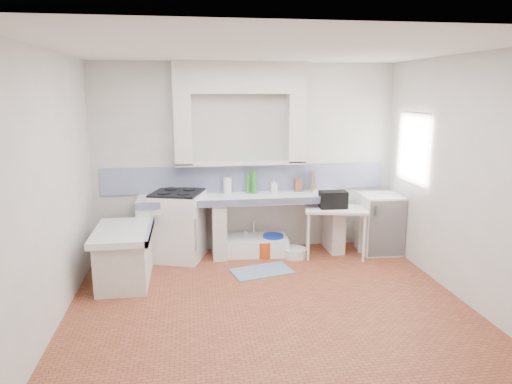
{
  "coord_description": "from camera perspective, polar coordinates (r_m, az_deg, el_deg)",
  "views": [
    {
      "loc": [
        -0.85,
        -4.81,
        2.38
      ],
      "look_at": [
        0.0,
        1.0,
        1.1
      ],
      "focal_mm": 32.39,
      "sensor_mm": 36.0,
      "label": 1
    }
  ],
  "objects": [
    {
      "name": "bucket_orange",
      "position": [
        6.83,
        1.02,
        -7.03
      ],
      "size": [
        0.33,
        0.33,
        0.24
      ],
      "primitive_type": "cylinder",
      "rotation": [
        0.0,
        0.0,
        0.34
      ],
      "color": "#BF4312",
      "rests_on": "ground"
    },
    {
      "name": "water_bottle_b",
      "position": [
        7.12,
        1.31,
        -6.02
      ],
      "size": [
        0.1,
        0.1,
        0.29
      ],
      "primitive_type": "cylinder",
      "rotation": [
        0.0,
        0.0,
        -0.32
      ],
      "color": "silver",
      "rests_on": "ground"
    },
    {
      "name": "paper_towel",
      "position": [
        6.82,
        -3.56,
        0.78
      ],
      "size": [
        0.15,
        0.15,
        0.24
      ],
      "primitive_type": "cylinder",
      "rotation": [
        0.0,
        0.0,
        -0.31
      ],
      "color": "white",
      "rests_on": "counter_slab"
    },
    {
      "name": "stove",
      "position": [
        6.76,
        -9.6,
        -4.19
      ],
      "size": [
        0.85,
        0.83,
        0.96
      ],
      "primitive_type": "cube",
      "rotation": [
        0.0,
        0.0,
        -0.31
      ],
      "color": "white",
      "rests_on": "ground"
    },
    {
      "name": "wall_left",
      "position": [
        5.11,
        -24.04,
        0.14
      ],
      "size": [
        0.0,
        4.5,
        4.5
      ],
      "primitive_type": "plane",
      "rotation": [
        1.57,
        0.0,
        1.57
      ],
      "color": "silver",
      "rests_on": "ground"
    },
    {
      "name": "counter_pier_left",
      "position": [
        6.84,
        -13.46,
        -4.81
      ],
      "size": [
        0.2,
        0.55,
        0.82
      ],
      "primitive_type": "cube",
      "color": "silver",
      "rests_on": "ground"
    },
    {
      "name": "peninsula_top",
      "position": [
        6.03,
        -16.12,
        -4.79
      ],
      "size": [
        0.7,
        1.1,
        0.08
      ],
      "primitive_type": "cube",
      "color": "white",
      "rests_on": "ground"
    },
    {
      "name": "bucket_blue",
      "position": [
        6.96,
        2.13,
        -6.46
      ],
      "size": [
        0.38,
        0.38,
        0.29
      ],
      "primitive_type": "cylinder",
      "rotation": [
        0.0,
        0.0,
        0.26
      ],
      "color": "#0D28C2",
      "rests_on": "ground"
    },
    {
      "name": "black_bag",
      "position": [
        6.74,
        9.5,
        -0.93
      ],
      "size": [
        0.4,
        0.24,
        0.25
      ],
      "primitive_type": "cube",
      "rotation": [
        0.0,
        0.0,
        -0.04
      ],
      "color": "black",
      "rests_on": "side_table"
    },
    {
      "name": "counter_pier_mid",
      "position": [
        6.82,
        -4.61,
        -4.55
      ],
      "size": [
        0.2,
        0.55,
        0.82
      ],
      "primitive_type": "cube",
      "color": "silver",
      "rests_on": "ground"
    },
    {
      "name": "peninsula_base",
      "position": [
        6.14,
        -15.92,
        -7.92
      ],
      "size": [
        0.6,
        1.0,
        0.62
      ],
      "primitive_type": "cube",
      "color": "silver",
      "rests_on": "ground"
    },
    {
      "name": "counter_lip",
      "position": [
        6.46,
        -1.42,
        -1.32
      ],
      "size": [
        3.0,
        0.04,
        0.1
      ],
      "primitive_type": "cube",
      "color": "navy",
      "rests_on": "ground"
    },
    {
      "name": "bucket_red",
      "position": [
        6.92,
        -1.33,
        -6.73
      ],
      "size": [
        0.3,
        0.3,
        0.25
      ],
      "primitive_type": "cylinder",
      "rotation": [
        0.0,
        0.0,
        -0.15
      ],
      "color": "red",
      "rests_on": "ground"
    },
    {
      "name": "wall_right",
      "position": [
        5.81,
        24.09,
        1.5
      ],
      "size": [
        0.0,
        4.5,
        4.5
      ],
      "primitive_type": "plane",
      "rotation": [
        1.57,
        0.0,
        -1.57
      ],
      "color": "silver",
      "rests_on": "ground"
    },
    {
      "name": "knife_block",
      "position": [
        7.0,
        5.22,
        0.84
      ],
      "size": [
        0.11,
        0.09,
        0.19
      ],
      "primitive_type": "cube",
      "rotation": [
        0.0,
        0.0,
        0.14
      ],
      "color": "brown",
      "rests_on": "counter_slab"
    },
    {
      "name": "wall_front",
      "position": [
        3.1,
        8.11,
        -6.29
      ],
      "size": [
        4.5,
        0.0,
        4.5
      ],
      "primitive_type": "plane",
      "rotation": [
        -1.57,
        0.0,
        0.0
      ],
      "color": "silver",
      "rests_on": "ground"
    },
    {
      "name": "floor",
      "position": [
        5.44,
        1.57,
        -13.67
      ],
      "size": [
        4.5,
        4.5,
        0.0
      ],
      "primitive_type": "plane",
      "color": "#994B31",
      "rests_on": "ground"
    },
    {
      "name": "counter_slab",
      "position": [
        6.73,
        -1.71,
        -0.77
      ],
      "size": [
        3.0,
        0.6,
        0.08
      ],
      "primitive_type": "cube",
      "color": "white",
      "rests_on": "ground"
    },
    {
      "name": "water_bottle_a",
      "position": [
        7.08,
        -1.28,
        -6.06
      ],
      "size": [
        0.1,
        0.1,
        0.31
      ],
      "primitive_type": "cylinder",
      "rotation": [
        0.0,
        0.0,
        0.19
      ],
      "color": "silver",
      "rests_on": "ground"
    },
    {
      "name": "green_bottle_b",
      "position": [
        6.84,
        -0.27,
        1.28
      ],
      "size": [
        0.08,
        0.08,
        0.35
      ],
      "primitive_type": "cylinder",
      "rotation": [
        0.0,
        0.0,
        0.09
      ],
      "color": "#287E23",
      "rests_on": "counter_slab"
    },
    {
      "name": "window_frame",
      "position": [
        6.89,
        20.19,
        5.04
      ],
      "size": [
        0.35,
        0.86,
        1.06
      ],
      "primitive_type": "cube",
      "color": "#351E10",
      "rests_on": "ground"
    },
    {
      "name": "sink",
      "position": [
        6.96,
        -0.05,
        -6.7
      ],
      "size": [
        0.98,
        0.58,
        0.23
      ],
      "primitive_type": "cube",
      "rotation": [
        0.0,
        0.0,
        -0.07
      ],
      "color": "white",
      "rests_on": "ground"
    },
    {
      "name": "wall_back",
      "position": [
        6.94,
        -1.2,
        4.17
      ],
      "size": [
        4.5,
        0.0,
        4.5
      ],
      "primitive_type": "plane",
      "rotation": [
        1.57,
        0.0,
        0.0
      ],
      "color": "silver",
      "rests_on": "ground"
    },
    {
      "name": "cutting_board",
      "position": [
        7.04,
        7.08,
        1.31
      ],
      "size": [
        0.11,
        0.21,
        0.3
      ],
      "primitive_type": "cube",
      "rotation": [
        0.0,
        0.0,
        -0.41
      ],
      "color": "brown",
      "rests_on": "counter_slab"
    },
    {
      "name": "peninsula_lip",
      "position": [
        5.99,
        -12.98,
        -4.72
      ],
      "size": [
        0.04,
        1.1,
        0.1
      ],
      "primitive_type": "cube",
      "color": "navy",
      "rests_on": "ground"
    },
    {
      "name": "basin_white",
      "position": [
        6.86,
        4.83,
        -7.48
      ],
      "size": [
        0.42,
        0.42,
        0.13
      ],
      "primitive_type": "cylinder",
      "rotation": [
        0.0,
        0.0,
        -0.28
      ],
      "color": "white",
      "rests_on": "ground"
    },
    {
      "name": "green_bottle_a",
      "position": [
        6.85,
        -0.99,
        1.07
      ],
      "size": [
        0.08,
        0.08,
        0.29
      ],
      "primitive_type": "cylinder",
      "rotation": [
        0.0,
        0.0,
        -0.29
      ],
      "color": "#287E23",
      "rests_on": "counter_slab"
    },
    {
      "name": "backsplash",
      "position": [
        6.97,
        -1.17,
        1.71
      ],
      "size": [
        4.27,
        0.03,
        0.4
      ],
      "primitive_type": "cube",
      "color": "navy",
      "rests_on": "ground"
    },
    {
      "name": "lace_valance",
      "position": [
        6.79,
        19.34,
        8.23
      ],
      "size": [
        0.01,
        0.84,
        0.24
      ],
      "primitive_type": "cube",
      "color": "white",
      "rests_on": "ground"
    },
    {
      "name": "soap_bottle",
      "position": [
        6.92,
        2.22,
        0.8
      ],
      "size": [
        0.1,
        0.1,
        0.21
      ],
      "primitive_type": "imported",
      "rotation": [
        0.0,
        0.0,
        0.08
      ],
      "color": "white",
      "rests_on": "counter_slab"
    },
    {
      "name": "side_table",
      "position": [
        6.86,
        9.73,
        -4.95
      ],
      "size": [
        0.97,
        0.67,
        0.04
      ],
      "primitive_type": "cube",
      "rotation": [
        0.0,
        0.0,
        -0.22
      ],
      "color": "white",
      "rests_on": "ground"
    },
    {
      "name": "fridge",
      "position": [
        7.2,
        15.0,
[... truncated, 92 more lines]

